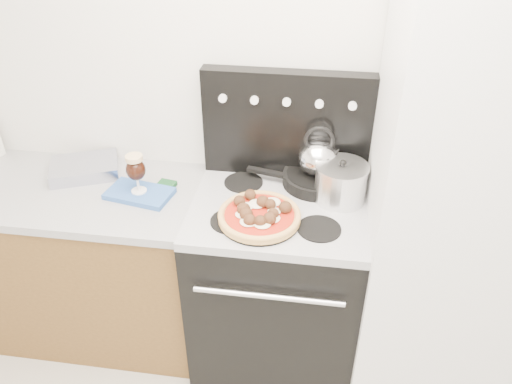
% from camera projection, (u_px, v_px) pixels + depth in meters
% --- Properties ---
extents(room_shell, '(3.52, 3.01, 2.52)m').
position_uv_depth(room_shell, '(215.00, 294.00, 1.27)').
color(room_shell, '#B3ADA3').
rests_on(room_shell, ground).
extents(base_cabinet, '(1.45, 0.60, 0.86)m').
position_uv_depth(base_cabinet, '(66.00, 261.00, 2.59)').
color(base_cabinet, brown).
rests_on(base_cabinet, ground).
extents(countertop, '(1.48, 0.63, 0.04)m').
position_uv_depth(countertop, '(45.00, 189.00, 2.34)').
color(countertop, '#9F9FA1').
rests_on(countertop, base_cabinet).
extents(stove_body, '(0.76, 0.65, 0.88)m').
position_uv_depth(stove_body, '(276.00, 285.00, 2.43)').
color(stove_body, black).
rests_on(stove_body, ground).
extents(cooktop, '(0.76, 0.65, 0.04)m').
position_uv_depth(cooktop, '(279.00, 208.00, 2.18)').
color(cooktop, '#ADADB2').
rests_on(cooktop, stove_body).
extents(backguard, '(0.76, 0.08, 0.50)m').
position_uv_depth(backguard, '(287.00, 125.00, 2.25)').
color(backguard, black).
rests_on(backguard, cooktop).
extents(fridge, '(0.64, 0.68, 1.90)m').
position_uv_depth(fridge, '(448.00, 216.00, 2.05)').
color(fridge, silver).
rests_on(fridge, ground).
extents(foil_sheet, '(0.37, 0.33, 0.06)m').
position_uv_depth(foil_sheet, '(85.00, 168.00, 2.40)').
color(foil_sheet, silver).
rests_on(foil_sheet, countertop).
extents(oven_mitt, '(0.32, 0.22, 0.02)m').
position_uv_depth(oven_mitt, '(140.00, 193.00, 2.25)').
color(oven_mitt, '#315EAD').
rests_on(oven_mitt, countertop).
extents(beer_glass, '(0.09, 0.09, 0.19)m').
position_uv_depth(beer_glass, '(136.00, 174.00, 2.19)').
color(beer_glass, black).
rests_on(beer_glass, oven_mitt).
extents(pizza_pan, '(0.38, 0.38, 0.01)m').
position_uv_depth(pizza_pan, '(259.00, 220.00, 2.07)').
color(pizza_pan, black).
rests_on(pizza_pan, cooktop).
extents(pizza, '(0.41, 0.41, 0.05)m').
position_uv_depth(pizza, '(259.00, 214.00, 2.05)').
color(pizza, tan).
rests_on(pizza, pizza_pan).
extents(skillet, '(0.37, 0.37, 0.06)m').
position_uv_depth(skillet, '(316.00, 179.00, 2.29)').
color(skillet, black).
rests_on(skillet, cooktop).
extents(tea_kettle, '(0.22, 0.22, 0.20)m').
position_uv_depth(tea_kettle, '(318.00, 155.00, 2.22)').
color(tea_kettle, silver).
rests_on(tea_kettle, skillet).
extents(stock_pot, '(0.28, 0.28, 0.16)m').
position_uv_depth(stock_pot, '(341.00, 183.00, 2.16)').
color(stock_pot, silver).
rests_on(stock_pot, cooktop).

